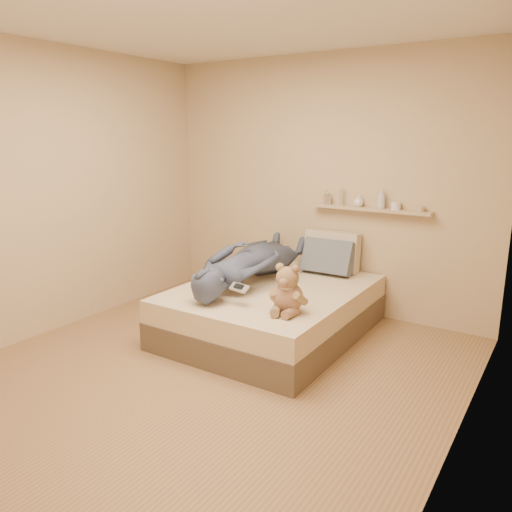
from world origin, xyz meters
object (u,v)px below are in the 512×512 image
Objects in this scene: dark_plush at (258,263)px; pillow_grey at (328,257)px; bed at (272,310)px; wall_shelf at (369,209)px; person at (250,261)px; teddy_bear at (287,293)px; pillow_cream at (332,251)px; game_console at (239,288)px.

dark_plush is 0.51× the size of pillow_grey.
wall_shelf reaches higher than bed.
pillow_grey is 0.62m from wall_shelf.
bed is 1.38m from wall_shelf.
dark_plush is 0.15× the size of person.
teddy_bear is at bearing -46.14° from dark_plush.
pillow_cream is at bearing -124.25° from person.
teddy_bear is at bearing -79.96° from pillow_cream.
game_console is 0.70× the size of dark_plush.
dark_plush is at bearing -148.02° from pillow_grey.
pillow_cream reaches higher than dark_plush.
pillow_grey is at bearing -130.46° from person.
dark_plush is 0.77m from pillow_cream.
game_console is 0.15× the size of wall_shelf.
pillow_grey is at bearing -81.22° from pillow_cream.
dark_plush is 0.46× the size of pillow_cream.
bed is 0.69m from game_console.
wall_shelf is (0.52, 1.49, 0.50)m from game_console.
pillow_cream is 1.10× the size of pillow_grey.
bed is 0.79m from teddy_bear.
dark_plush is at bearing 113.50° from game_console.
person is (-0.27, 0.03, 0.43)m from bed.
dark_plush reaches higher than game_console.
pillow_grey is at bearing -145.77° from wall_shelf.
pillow_cream is (0.18, 1.41, 0.05)m from game_console.
game_console is at bearing -98.84° from pillow_grey.
bed is 3.80× the size of pillow_grey.
wall_shelf reaches higher than game_console.
pillow_cream is 0.57m from wall_shelf.
bed is at bearing 170.88° from person.
game_console is 0.45× the size of teddy_bear.
dark_plush is at bearing 133.86° from teddy_bear.
pillow_cream is (0.21, 0.83, 0.43)m from bed.
game_console is 0.98m from dark_plush.
teddy_bear reaches higher than game_console.
person is at bearing -72.58° from dark_plush.
teddy_bear is 0.80× the size of pillow_grey.
game_console is 1.29m from pillow_grey.
person is 1.28m from wall_shelf.
game_console is at bearing -171.42° from teddy_bear.
wall_shelf is (0.32, 0.22, 0.48)m from pillow_grey.
dark_plush is at bearing -76.28° from person.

